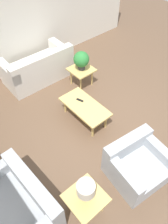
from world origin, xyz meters
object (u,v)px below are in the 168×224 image
Objects in this scene: potted_plant at (81,60)px; sofa at (39,69)px; coffee_table at (85,107)px; side_table_lamp at (86,199)px; side_table_plant at (81,71)px; table_lamp at (86,190)px; loveseat at (19,205)px; armchair at (137,164)px.

sofa is at bearing 37.89° from potted_plant.
coffee_table is 2.01× the size of side_table_lamp.
table_lamp reaches higher than side_table_plant.
side_table_plant is 1.19× the size of potted_plant.
armchair is at bearing 66.26° from loveseat.
table_lamp is (-2.45, 2.00, -0.00)m from potted_plant.
armchair reaches higher than side_table_plant.
side_table_plant is (2.54, -0.89, 0.13)m from armchair.
armchair is 1.59m from coffee_table.
coffee_table is at bearing 142.98° from potted_plant.
side_table_plant is 0.33m from potted_plant.
sofa reaches higher than loveseat.
sofa is 1.21m from potted_plant.
table_lamp reaches higher than side_table_lamp.
table_lamp is (-2.45, 2.00, 0.33)m from side_table_plant.
armchair is 2.05m from loveseat.
side_table_plant is at bearing -37.02° from coffee_table.
coffee_table is at bearing 142.98° from side_table_plant.
coffee_table is (-1.86, 0.03, 0.04)m from sofa.
loveseat reaches higher than coffee_table.
potted_plant is at bearing -37.02° from coffee_table.
table_lamp is (-0.65, -0.80, 0.47)m from loveseat.
potted_plant is at bearing 78.08° from armchair.
potted_plant is 1.16× the size of table_lamp.
potted_plant is (0.00, 0.00, 0.33)m from side_table_plant.
potted_plant reaches higher than side_table_lamp.
side_table_plant is (0.96, -0.73, 0.05)m from coffee_table.
sofa is 3.42m from loveseat.
sofa is at bearing 139.50° from loveseat.
coffee_table is at bearing -40.56° from side_table_lamp.
sofa is 3.12× the size of side_table_plant.
armchair and loveseat have the same top height.
side_table_lamp is at bearing 140.79° from potted_plant.
loveseat is 1.04m from side_table_lamp.
side_table_lamp is 0.33m from table_lamp.
side_table_lamp is 3.18m from potted_plant.
potted_plant is at bearing -39.21° from side_table_lamp.
sofa is 1.63× the size of armchair.
loveseat reaches higher than side_table_lamp.
armchair reaches higher than coffee_table.
potted_plant reaches higher than side_table_plant.
potted_plant is at bearing -39.21° from table_lamp.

